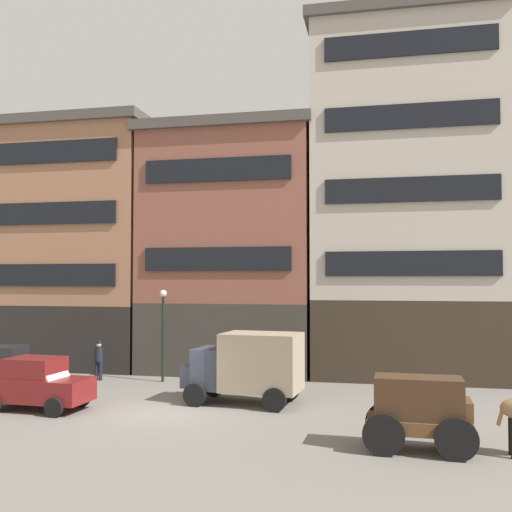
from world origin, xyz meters
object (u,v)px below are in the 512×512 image
object	(u,v)px
cargo_wagon	(420,408)
sedan_light	(3,369)
pedestrian_officer	(99,359)
fire_hydrant_curbside	(7,367)
delivery_truck_near	(247,365)
streetlamp_curbside	(163,322)
sedan_dark	(38,384)

from	to	relation	value
cargo_wagon	sedan_light	distance (m)	17.10
pedestrian_officer	fire_hydrant_curbside	xyz separation A→B (m)	(-4.88, 0.28, -0.55)
pedestrian_officer	cargo_wagon	bearing A→B (deg)	-31.60
sedan_light	delivery_truck_near	bearing A→B (deg)	-2.24
streetlamp_curbside	sedan_light	bearing A→B (deg)	-149.33
sedan_dark	streetlamp_curbside	world-z (taller)	streetlamp_curbside
streetlamp_curbside	fire_hydrant_curbside	world-z (taller)	streetlamp_curbside
delivery_truck_near	pedestrian_officer	distance (m)	8.52
sedan_light	sedan_dark	bearing A→B (deg)	-39.87
pedestrian_officer	delivery_truck_near	bearing A→B (deg)	-24.72
sedan_dark	sedan_light	distance (m)	4.44
sedan_dark	sedan_light	world-z (taller)	same
delivery_truck_near	sedan_light	distance (m)	10.44
cargo_wagon	delivery_truck_near	size ratio (longest dim) A/B	0.66
sedan_dark	delivery_truck_near	bearing A→B (deg)	19.20
pedestrian_officer	fire_hydrant_curbside	size ratio (longest dim) A/B	2.16
sedan_dark	pedestrian_officer	distance (m)	6.04
cargo_wagon	sedan_light	bearing A→B (deg)	162.25
cargo_wagon	delivery_truck_near	world-z (taller)	delivery_truck_near
delivery_truck_near	sedan_light	world-z (taller)	delivery_truck_near
cargo_wagon	sedan_light	world-z (taller)	cargo_wagon
sedan_light	pedestrian_officer	world-z (taller)	sedan_light
sedan_dark	cargo_wagon	bearing A→B (deg)	-10.40
cargo_wagon	sedan_dark	distance (m)	13.09
cargo_wagon	pedestrian_officer	size ratio (longest dim) A/B	1.64
sedan_dark	streetlamp_curbside	xyz separation A→B (m)	(2.29, 6.23, 1.76)
delivery_truck_near	pedestrian_officer	xyz separation A→B (m)	(-7.73, 3.56, -0.44)
streetlamp_curbside	fire_hydrant_curbside	bearing A→B (deg)	179.64
cargo_wagon	streetlamp_curbside	size ratio (longest dim) A/B	0.72
pedestrian_officer	streetlamp_curbside	world-z (taller)	streetlamp_curbside
sedan_light	fire_hydrant_curbside	world-z (taller)	sedan_light
delivery_truck_near	sedan_dark	bearing A→B (deg)	-160.80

